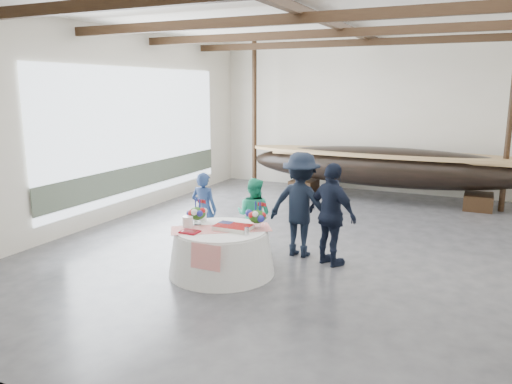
% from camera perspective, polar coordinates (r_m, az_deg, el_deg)
% --- Properties ---
extents(floor, '(10.00, 12.00, 0.01)m').
position_cam_1_polar(floor, '(10.21, 6.49, -6.01)').
color(floor, '#3D3D42').
rests_on(floor, ground).
extents(wall_back, '(10.00, 0.02, 4.50)m').
position_cam_1_polar(wall_back, '(15.56, 13.80, 8.33)').
color(wall_back, silver).
rests_on(wall_back, ground).
extents(wall_front, '(10.00, 0.02, 4.50)m').
position_cam_1_polar(wall_front, '(4.51, -17.78, 0.14)').
color(wall_front, silver).
rests_on(wall_front, ground).
extents(wall_left, '(0.02, 12.00, 4.50)m').
position_cam_1_polar(wall_left, '(12.26, -16.18, 7.34)').
color(wall_left, silver).
rests_on(wall_left, ground).
extents(ceiling, '(10.00, 12.00, 0.01)m').
position_cam_1_polar(ceiling, '(9.81, 7.14, 19.86)').
color(ceiling, white).
rests_on(ceiling, wall_back).
extents(pavilion_structure, '(9.80, 11.76, 4.50)m').
position_cam_1_polar(pavilion_structure, '(10.52, 8.48, 16.55)').
color(pavilion_structure, black).
rests_on(pavilion_structure, ground).
extents(open_bay, '(0.03, 7.00, 3.20)m').
position_cam_1_polar(open_bay, '(13.04, -13.02, 5.87)').
color(open_bay, silver).
rests_on(open_bay, ground).
extents(longboat_display, '(8.02, 1.60, 1.50)m').
position_cam_1_polar(longboat_display, '(14.32, 14.67, 2.81)').
color(longboat_display, black).
rests_on(longboat_display, ground).
extents(banquet_table, '(1.81, 1.81, 0.78)m').
position_cam_1_polar(banquet_table, '(8.58, -3.96, -6.73)').
color(banquet_table, silver).
rests_on(banquet_table, ground).
extents(tabletop_items, '(1.70, 1.38, 0.40)m').
position_cam_1_polar(tabletop_items, '(8.54, -3.78, -3.03)').
color(tabletop_items, red).
rests_on(tabletop_items, banquet_table).
extents(guest_woman_blue, '(0.55, 0.36, 1.49)m').
position_cam_1_polar(guest_woman_blue, '(9.96, -5.96, -1.99)').
color(guest_woman_blue, navy).
rests_on(guest_woman_blue, ground).
extents(guest_woman_teal, '(0.71, 0.55, 1.44)m').
position_cam_1_polar(guest_woman_teal, '(9.56, -0.25, -2.66)').
color(guest_woman_teal, '#21AB7F').
rests_on(guest_woman_teal, ground).
extents(guest_man_left, '(1.29, 0.78, 1.96)m').
position_cam_1_polar(guest_man_left, '(9.33, 5.15, -1.44)').
color(guest_man_left, black).
rests_on(guest_man_left, ground).
extents(guest_man_right, '(1.17, 0.91, 1.85)m').
position_cam_1_polar(guest_man_right, '(8.89, 8.68, -2.59)').
color(guest_man_right, black).
rests_on(guest_man_right, ground).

